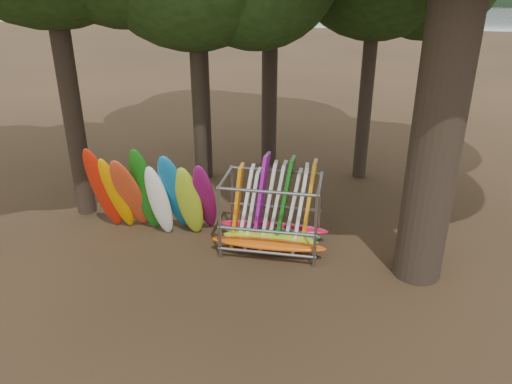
# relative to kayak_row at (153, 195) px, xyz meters

# --- Properties ---
(ground) EXTENTS (120.00, 120.00, 0.00)m
(ground) POSITION_rel_kayak_row_xyz_m (2.61, -0.86, -1.35)
(ground) COLOR #47331E
(ground) RESTS_ON ground
(lake) EXTENTS (160.00, 160.00, 0.00)m
(lake) POSITION_rel_kayak_row_xyz_m (2.61, 59.14, -1.35)
(lake) COLOR gray
(lake) RESTS_ON ground
(kayak_row) EXTENTS (3.84, 2.18, 3.04)m
(kayak_row) POSITION_rel_kayak_row_xyz_m (0.00, 0.00, 0.00)
(kayak_row) COLOR red
(kayak_row) RESTS_ON ground
(storage_rack) EXTENTS (3.18, 1.53, 2.74)m
(storage_rack) POSITION_rel_kayak_row_xyz_m (3.43, -0.04, -0.35)
(storage_rack) COLOR gray
(storage_rack) RESTS_ON ground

